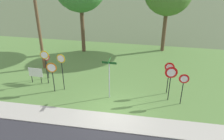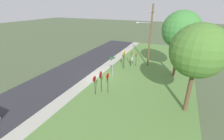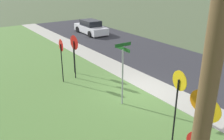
% 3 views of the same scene
% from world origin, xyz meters
% --- Properties ---
extents(ground_plane, '(160.00, 160.00, 0.00)m').
position_xyz_m(ground_plane, '(0.00, 0.00, 0.00)').
color(ground_plane, '#4C5B3D').
extents(sidewalk_strip, '(44.00, 1.60, 0.06)m').
position_xyz_m(sidewalk_strip, '(0.00, -0.80, 0.03)').
color(sidewalk_strip, '#ADAA9E').
rests_on(sidewalk_strip, ground_plane).
extents(grass_median, '(44.00, 12.00, 0.04)m').
position_xyz_m(grass_median, '(0.00, 6.00, 0.02)').
color(grass_median, '#567F3D').
rests_on(grass_median, ground_plane).
extents(stop_sign_near_left, '(0.65, 0.15, 2.81)m').
position_xyz_m(stop_sign_near_left, '(-3.92, 2.16, 2.05)').
color(stop_sign_near_left, black).
rests_on(stop_sign_near_left, grass_median).
extents(stop_sign_near_right, '(0.64, 0.11, 2.69)m').
position_xyz_m(stop_sign_near_right, '(-5.41, 2.78, 1.96)').
color(stop_sign_near_right, black).
rests_on(stop_sign_near_right, grass_median).
extents(stop_sign_far_left, '(0.61, 0.09, 2.16)m').
position_xyz_m(stop_sign_far_left, '(-5.70, 3.52, 1.58)').
color(stop_sign_far_left, black).
rests_on(stop_sign_far_left, grass_median).
extents(stop_sign_far_center, '(0.74, 0.11, 2.30)m').
position_xyz_m(stop_sign_far_center, '(-4.51, 1.80, 1.71)').
color(stop_sign_far_center, black).
rests_on(stop_sign_far_center, grass_median).
extents(yield_sign_near_left, '(0.65, 0.11, 2.24)m').
position_xyz_m(yield_sign_near_left, '(4.26, 1.74, 1.69)').
color(yield_sign_near_left, black).
rests_on(yield_sign_near_left, grass_median).
extents(yield_sign_near_right, '(0.81, 0.12, 2.51)m').
position_xyz_m(yield_sign_near_right, '(3.47, 2.07, 1.93)').
color(yield_sign_near_right, black).
rests_on(yield_sign_near_right, grass_median).
extents(yield_sign_far_left, '(0.66, 0.11, 2.42)m').
position_xyz_m(yield_sign_far_left, '(3.40, 2.88, 1.83)').
color(yield_sign_far_left, black).
rests_on(yield_sign_far_left, grass_median).
extents(street_name_post, '(0.96, 0.82, 2.88)m').
position_xyz_m(street_name_post, '(-0.50, 1.74, 1.76)').
color(street_name_post, '#9EA0A8').
rests_on(street_name_post, grass_median).
extents(utility_pole, '(2.10, 2.52, 9.27)m').
position_xyz_m(utility_pole, '(-6.79, 5.06, 5.03)').
color(utility_pole, brown).
rests_on(utility_pole, grass_median).
extents(notice_board, '(1.10, 0.09, 1.25)m').
position_xyz_m(notice_board, '(-6.28, 2.71, 0.87)').
color(notice_board, black).
rests_on(notice_board, grass_median).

